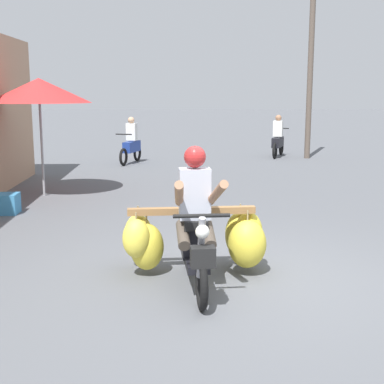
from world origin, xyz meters
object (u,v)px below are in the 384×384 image
(utility_pole, at_px, (310,68))
(motorbike_distant_ahead_right, at_px, (278,140))
(motorbike_main_loaded, at_px, (199,235))
(motorbike_distant_ahead_left, at_px, (131,144))
(market_umbrella_near_shop, at_px, (39,91))
(produce_crate, at_px, (2,204))

(utility_pole, bearing_deg, motorbike_distant_ahead_right, 160.11)
(motorbike_main_loaded, xyz_separation_m, motorbike_distant_ahead_left, (-1.52, 10.30, 0.06))
(motorbike_main_loaded, xyz_separation_m, utility_pole, (4.14, 11.29, 2.38))
(motorbike_main_loaded, relative_size, motorbike_distant_ahead_left, 1.17)
(motorbike_main_loaded, bearing_deg, market_umbrella_near_shop, 120.14)
(produce_crate, bearing_deg, motorbike_distant_ahead_right, 51.14)
(motorbike_distant_ahead_right, height_order, market_umbrella_near_shop, market_umbrella_near_shop)
(motorbike_main_loaded, height_order, utility_pole, utility_pole)
(utility_pole, bearing_deg, produce_crate, -133.68)
(motorbike_distant_ahead_left, bearing_deg, motorbike_distant_ahead_right, 15.56)
(motorbike_distant_ahead_right, distance_m, utility_pole, 2.51)
(produce_crate, distance_m, utility_pole, 11.16)
(market_umbrella_near_shop, bearing_deg, motorbike_distant_ahead_right, 46.19)
(motorbike_distant_ahead_right, height_order, utility_pole, utility_pole)
(motorbike_distant_ahead_left, relative_size, utility_pole, 0.27)
(utility_pole, bearing_deg, motorbike_distant_ahead_left, -170.02)
(motorbike_distant_ahead_left, bearing_deg, motorbike_main_loaded, -81.60)
(motorbike_main_loaded, distance_m, utility_pole, 12.26)
(motorbike_distant_ahead_right, relative_size, market_umbrella_near_shop, 0.63)
(market_umbrella_near_shop, height_order, utility_pole, utility_pole)
(motorbike_distant_ahead_left, relative_size, motorbike_distant_ahead_right, 1.02)
(motorbike_distant_ahead_left, xyz_separation_m, utility_pole, (5.66, 1.00, 2.32))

